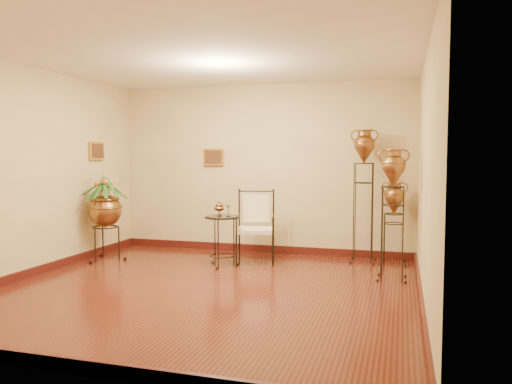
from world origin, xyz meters
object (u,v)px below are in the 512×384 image
(amphora_tall, at_px, (364,194))
(planter_urn, at_px, (105,206))
(armchair, at_px, (255,227))
(side_table, at_px, (222,240))
(amphora_mid, at_px, (393,213))

(amphora_tall, relative_size, planter_urn, 1.35)
(armchair, relative_size, side_table, 1.17)
(side_table, bearing_deg, amphora_tall, 23.94)
(planter_urn, distance_m, armchair, 2.36)
(amphora_mid, relative_size, armchair, 1.58)
(side_table, bearing_deg, amphora_mid, -3.28)
(amphora_mid, relative_size, planter_urn, 1.15)
(planter_urn, relative_size, side_table, 1.61)
(armchair, bearing_deg, planter_urn, 177.28)
(armchair, bearing_deg, amphora_tall, 6.51)
(amphora_tall, relative_size, side_table, 2.18)
(amphora_mid, distance_m, side_table, 2.46)
(amphora_mid, bearing_deg, amphora_tall, 114.00)
(planter_urn, distance_m, side_table, 1.95)
(armchair, height_order, side_table, armchair)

